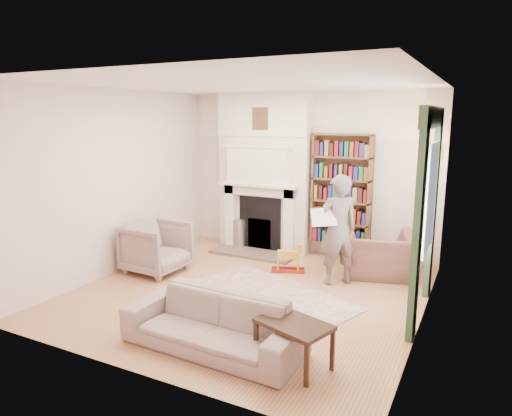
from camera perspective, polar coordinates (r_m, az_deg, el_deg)
The scene contains 25 objects.
floor at distance 6.40m, azimuth -1.03°, elevation -10.55°, with size 4.50×4.50×0.00m, color #98643C.
ceiling at distance 5.95m, azimuth -1.13°, elevation 15.33°, with size 4.50×4.50×0.00m, color white.
wall_back at distance 8.05m, azimuth 6.49°, elevation 4.25°, with size 4.50×4.50×0.00m, color beige.
wall_front at distance 4.21m, azimuth -15.65°, elevation -2.66°, with size 4.50×4.50×0.00m, color beige.
wall_left at distance 7.34m, azimuth -16.81°, elevation 3.15°, with size 4.50×4.50×0.00m, color beige.
wall_right at distance 5.36m, azimuth 20.67°, elevation -0.01°, with size 4.50×4.50×0.00m, color beige.
fireplace at distance 8.16m, azimuth 1.04°, elevation 4.33°, with size 1.70×0.58×2.80m.
bookcase at distance 7.76m, azimuth 10.61°, elevation 2.18°, with size 1.00×0.24×1.85m, color brown.
window at distance 5.74m, azimuth 21.02°, elevation 1.20°, with size 0.02×0.90×1.30m, color silver.
curtain_left at distance 5.11m, azimuth 19.57°, elevation -2.75°, with size 0.07×0.32×2.40m, color #304A31.
curtain_right at distance 6.48m, azimuth 21.24°, elevation 0.01°, with size 0.07×0.32×2.40m, color #304A31.
pelmet at distance 5.67m, azimuth 21.24°, elevation 10.53°, with size 0.09×1.70×0.24m, color #304A31.
wall_sconce at distance 6.80m, azimuth 20.60°, elevation 6.53°, with size 0.20×0.24×0.24m, color gold, non-canonical shape.
rug at distance 6.12m, azimuth -0.23°, elevation -11.56°, with size 2.35×1.81×0.01m, color beige.
armchair_reading at distance 7.18m, azimuth 14.92°, elevation -5.62°, with size 1.04×0.91×0.67m, color #4D2E29.
armchair_left at distance 7.26m, azimuth -12.34°, elevation -4.86°, with size 0.83×0.86×0.78m, color gray.
sofa at distance 4.90m, azimuth -5.38°, elevation -14.18°, with size 1.91×0.75×0.56m, color #A19985.
man_reading at distance 6.60m, azimuth 10.19°, elevation -2.73°, with size 0.58×0.38×1.60m, color #604F4D.
newspaper at distance 6.41m, azimuth 8.45°, elevation -1.14°, with size 0.37×0.02×0.26m, color silver.
coffee_table at distance 4.63m, azimuth 4.71°, elevation -16.56°, with size 0.70×0.45×0.45m, color #361B13, non-canonical shape.
paraffin_heater at distance 8.38m, azimuth -2.09°, elevation -3.24°, with size 0.24×0.24×0.55m, color #93959A.
rocking_horse at distance 7.16m, azimuth 4.04°, elevation -6.21°, with size 0.52×0.21×0.45m, color gold, non-canonical shape.
board_game at distance 6.36m, azimuth -8.80°, elevation -10.57°, with size 0.34×0.34×0.03m, color #E4E250.
game_box_lid at distance 6.39m, azimuth -6.88°, elevation -10.31°, with size 0.33×0.22×0.06m, color red.
comic_annuals at distance 5.92m, azimuth -0.58°, elevation -12.21°, with size 0.58×0.57×0.02m.
Camera 1 is at (2.79, -5.24, 2.39)m, focal length 32.00 mm.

